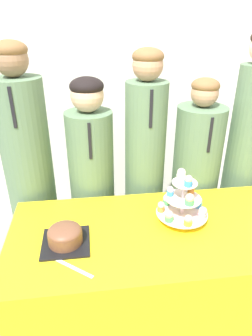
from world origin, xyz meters
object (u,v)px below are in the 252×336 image
round_cake (65,235)px  student_4 (244,162)px  student_2 (144,175)px  cupcake_stand (183,201)px  student_1 (93,189)px  student_0 (31,181)px  cake_knife (58,260)px  student_3 (194,186)px

round_cake → student_4: (1.21, 0.59, 0.03)m
student_2 → cupcake_stand: bearing=-76.6°
cupcake_stand → student_1: bearing=134.2°
round_cake → student_0: bearing=112.7°
cake_knife → cupcake_stand: size_ratio=0.82×
student_4 → round_cake: bearing=-153.8°
round_cake → student_2: 0.78m
student_1 → student_3: bearing=0.0°
student_1 → student_4: student_4 is taller
student_4 → student_3: bearing=-180.0°
round_cake → student_3: bearing=34.6°
round_cake → cupcake_stand: 0.63m
student_0 → student_3: 1.12m
round_cake → cupcake_stand: cupcake_stand is taller
cupcake_stand → student_4: student_4 is taller
student_2 → round_cake: bearing=-130.2°
cake_knife → student_3: size_ratio=0.17×
student_0 → student_1: 0.40m
cupcake_stand → student_3: student_3 is taller
cake_knife → cupcake_stand: bearing=57.5°
student_0 → student_3: student_0 is taller
student_0 → student_3: bearing=-0.0°
cake_knife → student_2: 0.88m
round_cake → student_3: student_3 is taller
student_3 → round_cake: bearing=-145.4°
round_cake → student_2: size_ratio=0.15×
student_1 → round_cake: bearing=-103.8°
cupcake_stand → student_1: 0.69m
student_3 → student_4: student_4 is taller
cake_knife → student_3: bearing=76.7°
student_0 → student_4: student_4 is taller
student_4 → student_0: bearing=180.0°
student_2 → student_3: (0.36, 0.00, -0.11)m
cake_knife → student_1: size_ratio=0.17×
student_4 → student_1: bearing=-180.0°
student_0 → student_2: bearing=-0.0°
round_cake → cake_knife: bearing=-105.2°
student_3 → cake_knife: bearing=-141.6°
cake_knife → student_1: (0.18, 0.71, -0.06)m
student_2 → student_3: student_2 is taller
cupcake_stand → student_1: student_1 is taller
cake_knife → student_3: (0.89, 0.71, -0.09)m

